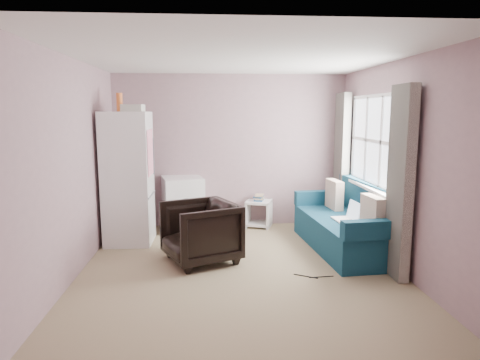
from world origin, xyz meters
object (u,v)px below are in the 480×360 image
object	(u,v)px
washing_machine	(183,202)
sofa	(351,225)
fridge	(128,177)
armchair	(200,229)
side_table	(259,211)

from	to	relation	value
washing_machine	sofa	distance (m)	2.66
fridge	sofa	size ratio (longest dim) A/B	1.02
armchair	washing_machine	world-z (taller)	washing_machine
fridge	sofa	bearing A→B (deg)	-8.50
armchair	washing_machine	size ratio (longest dim) A/B	0.99
side_table	sofa	world-z (taller)	sofa
armchair	side_table	world-z (taller)	armchair
fridge	side_table	bearing A→B (deg)	21.58
armchair	sofa	bearing A→B (deg)	76.20
sofa	armchair	bearing A→B (deg)	-174.94
washing_machine	sofa	world-z (taller)	sofa
fridge	sofa	world-z (taller)	fridge
washing_machine	side_table	distance (m)	1.26
fridge	side_table	distance (m)	2.22
sofa	fridge	bearing A→B (deg)	165.45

